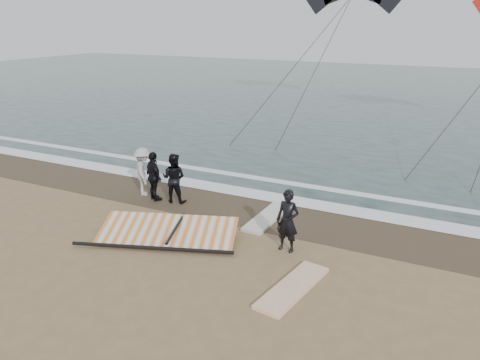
% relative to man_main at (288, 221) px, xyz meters
% --- Properties ---
extents(ground, '(120.00, 120.00, 0.00)m').
position_rel_man_main_xyz_m(ground, '(-0.65, -2.34, -0.90)').
color(ground, '#8C704C').
rests_on(ground, ground).
extents(sea, '(120.00, 54.00, 0.02)m').
position_rel_man_main_xyz_m(sea, '(-0.65, 30.66, -0.88)').
color(sea, '#233838').
rests_on(sea, ground).
extents(wet_sand, '(120.00, 2.80, 0.01)m').
position_rel_man_main_xyz_m(wet_sand, '(-0.65, 2.16, -0.89)').
color(wet_sand, '#4C3D2B').
rests_on(wet_sand, ground).
extents(foam_near, '(120.00, 0.90, 0.01)m').
position_rel_man_main_xyz_m(foam_near, '(-0.65, 3.56, -0.87)').
color(foam_near, white).
rests_on(foam_near, sea).
extents(foam_far, '(120.00, 0.45, 0.01)m').
position_rel_man_main_xyz_m(foam_far, '(-0.65, 5.26, -0.87)').
color(foam_far, white).
rests_on(foam_far, sea).
extents(man_main, '(0.68, 0.48, 1.79)m').
position_rel_man_main_xyz_m(man_main, '(0.00, 0.00, 0.00)').
color(man_main, black).
rests_on(man_main, ground).
extents(board_white, '(1.09, 2.59, 0.10)m').
position_rel_man_main_xyz_m(board_white, '(0.86, -1.81, -0.85)').
color(board_white, silver).
rests_on(board_white, ground).
extents(board_cream, '(0.74, 2.54, 0.11)m').
position_rel_man_main_xyz_m(board_cream, '(-1.33, 1.76, -0.84)').
color(board_cream, beige).
rests_on(board_cream, ground).
extents(trio_cluster, '(2.51, 1.39, 1.79)m').
position_rel_man_main_xyz_m(trio_cluster, '(-5.63, 1.66, -0.01)').
color(trio_cluster, black).
rests_on(trio_cluster, ground).
extents(sail_rig, '(4.40, 2.97, 0.51)m').
position_rel_man_main_xyz_m(sail_rig, '(-3.40, -0.82, -0.70)').
color(sail_rig, black).
rests_on(sail_rig, ground).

